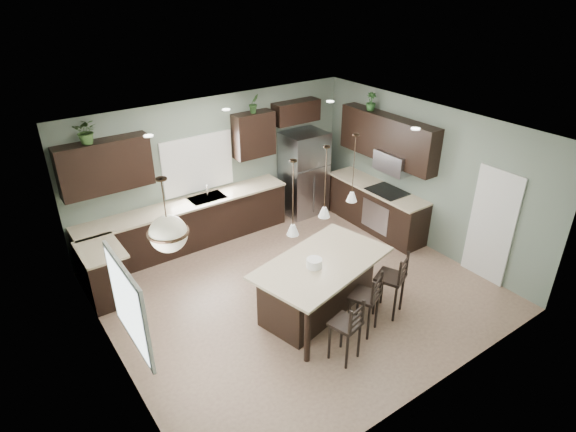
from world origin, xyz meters
The scene contains 33 objects.
ground centered at (0.00, 0.00, 0.00)m, with size 6.00×6.00×0.00m, color #9E8466.
pantry_door centered at (2.98, -1.55, 1.02)m, with size 0.04×0.82×2.04m, color white.
window_back centered at (-0.40, 2.73, 1.55)m, with size 1.35×0.02×1.00m, color white.
window_left centered at (-2.98, -0.80, 1.55)m, with size 0.02×1.10×1.00m, color white.
left_return_cabs centered at (-2.70, 1.70, 0.45)m, with size 0.60×0.90×0.90m, color black.
left_return_countertop centered at (-2.68, 1.70, 0.92)m, with size 0.66×0.96×0.04m, color beige.
back_lower_cabs centered at (-0.85, 2.45, 0.45)m, with size 4.20×0.60×0.90m, color black.
back_countertop centered at (-0.85, 2.43, 0.92)m, with size 4.20×0.66×0.04m, color beige.
sink_inset centered at (-0.40, 2.43, 0.94)m, with size 0.70×0.45×0.01m, color gray.
faucet centered at (-0.40, 2.40, 1.08)m, with size 0.02×0.02×0.28m, color silver.
back_upper_left centered at (-2.15, 2.58, 1.95)m, with size 1.55×0.34×0.90m, color black.
back_upper_right centered at (0.80, 2.58, 1.95)m, with size 0.85×0.34×0.90m, color black.
fridge_header centered at (1.85, 2.58, 2.25)m, with size 1.05×0.34×0.45m, color black.
right_lower_cabs centered at (2.70, 0.87, 0.45)m, with size 0.60×2.35×0.90m, color black.
right_countertop centered at (2.68, 0.87, 0.92)m, with size 0.66×2.35×0.04m, color beige.
cooktop centered at (2.68, 0.60, 0.94)m, with size 0.58×0.75×0.02m, color black.
wall_oven_front centered at (2.40, 0.60, 0.45)m, with size 0.01×0.72×0.60m, color gray.
right_upper_cabs centered at (2.83, 0.87, 1.95)m, with size 0.34×2.35×0.90m, color black.
microwave centered at (2.78, 0.60, 1.55)m, with size 0.40×0.75×0.40m, color gray.
refrigerator centered at (1.91, 2.35, 0.93)m, with size 0.90×0.74×1.85m, color gray.
kitchen_island centered at (0.02, -0.63, 0.46)m, with size 2.18×1.24×0.92m, color black.
serving_dish centered at (-0.18, -0.68, 0.99)m, with size 0.24×0.24×0.14m, color white.
bar_stool_left centered at (-0.40, -1.66, 0.51)m, with size 0.38×0.38×1.01m, color black.
bar_stool_center centered at (0.22, -1.38, 0.53)m, with size 0.39×0.39×1.05m, color black.
bar_stool_right centered at (0.85, -1.30, 0.56)m, with size 0.41×0.41×1.11m, color black.
pendant_left centered at (-0.67, -0.79, 2.25)m, with size 0.17×0.17×1.10m, color white, non-canonical shape.
pendant_center centered at (0.02, -0.63, 2.25)m, with size 0.17×0.17×1.10m, color silver, non-canonical shape.
pendant_right centered at (0.70, -0.47, 2.25)m, with size 0.17×0.17×1.10m, color white, non-canonical shape.
chandelier centered at (-2.25, -0.38, 2.31)m, with size 0.51×0.51×0.99m, color #F0E9C5, non-canonical shape.
plant_back_left centered at (-2.34, 2.55, 2.61)m, with size 0.38×0.33×0.42m, color #315123.
plant_back_right centered at (0.81, 2.55, 2.59)m, with size 0.20×0.16×0.37m, color #294B21.
plant_right_wall centered at (2.80, 1.37, 2.58)m, with size 0.20×0.20×0.35m, color #2A5B27.
room_shell centered at (0.00, 0.00, 1.70)m, with size 6.00×6.00×6.00m.
Camera 1 is at (-4.01, -5.41, 4.97)m, focal length 30.00 mm.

